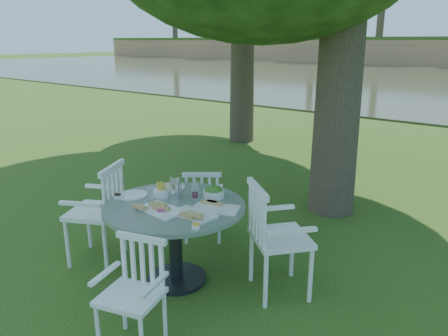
% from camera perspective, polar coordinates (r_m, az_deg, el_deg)
% --- Properties ---
extents(ground, '(140.00, 140.00, 0.00)m').
position_cam_1_polar(ground, '(4.92, -1.49, -10.05)').
color(ground, '#1D3C0C').
rests_on(ground, ground).
extents(table, '(1.28, 1.28, 0.77)m').
position_cam_1_polar(table, '(4.03, -6.44, -6.93)').
color(table, black).
rests_on(table, ground).
extents(chair_ne, '(0.70, 0.70, 1.01)m').
position_cam_1_polar(chair_ne, '(3.85, 6.02, -8.20)').
color(chair_ne, white).
rests_on(chair_ne, ground).
extents(chair_nw, '(0.58, 0.57, 0.83)m').
position_cam_1_polar(chair_nw, '(4.85, -2.85, -4.20)').
color(chair_nw, white).
rests_on(chair_nw, ground).
extents(chair_sw, '(0.67, 0.68, 1.02)m').
position_cam_1_polar(chair_sw, '(4.55, -15.49, -4.75)').
color(chair_sw, white).
rests_on(chair_sw, ground).
extents(chair_se, '(0.51, 0.49, 0.82)m').
position_cam_1_polar(chair_se, '(3.35, -11.40, -14.60)').
color(chair_se, white).
rests_on(chair_se, ground).
extents(tableware, '(1.22, 0.79, 0.22)m').
position_cam_1_polar(tableware, '(4.02, -5.74, -3.78)').
color(tableware, white).
rests_on(tableware, table).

